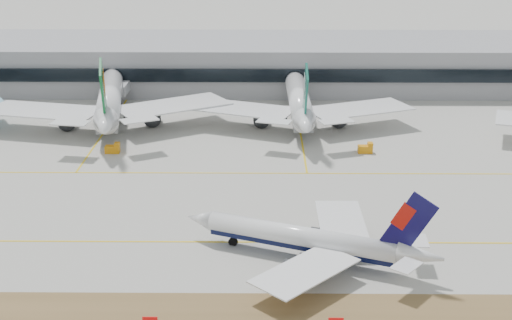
{
  "coord_description": "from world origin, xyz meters",
  "views": [
    {
      "loc": [
        4.65,
        -120.78,
        57.36
      ],
      "look_at": [
        3.37,
        18.0,
        7.5
      ],
      "focal_mm": 50.0,
      "sensor_mm": 36.0,
      "label": 1
    }
  ],
  "objects_px": {
    "taxiing_airliner": "(310,240)",
    "widebody_cathay": "(299,103)",
    "widebody_eva": "(109,102)",
    "terminal": "(249,62)"
  },
  "relations": [
    {
      "from": "taxiing_airliner",
      "to": "terminal",
      "type": "height_order",
      "value": "taxiing_airliner"
    },
    {
      "from": "taxiing_airliner",
      "to": "terminal",
      "type": "distance_m",
      "value": 127.09
    },
    {
      "from": "widebody_eva",
      "to": "taxiing_airliner",
      "type": "bearing_deg",
      "value": -157.03
    },
    {
      "from": "taxiing_airliner",
      "to": "terminal",
      "type": "xyz_separation_m",
      "value": [
        -12.81,
        126.39,
        3.78
      ]
    },
    {
      "from": "taxiing_airliner",
      "to": "widebody_eva",
      "type": "relative_size",
      "value": 0.66
    },
    {
      "from": "taxiing_airliner",
      "to": "widebody_cathay",
      "type": "distance_m",
      "value": 80.33
    },
    {
      "from": "widebody_cathay",
      "to": "widebody_eva",
      "type": "bearing_deg",
      "value": 90.47
    },
    {
      "from": "taxiing_airliner",
      "to": "widebody_eva",
      "type": "bearing_deg",
      "value": -35.7
    },
    {
      "from": "terminal",
      "to": "widebody_eva",
      "type": "bearing_deg",
      "value": -128.33
    },
    {
      "from": "taxiing_airliner",
      "to": "widebody_cathay",
      "type": "height_order",
      "value": "widebody_cathay"
    }
  ]
}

